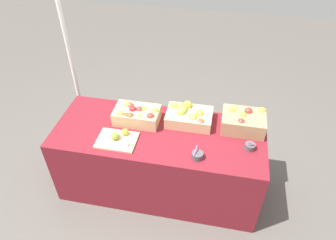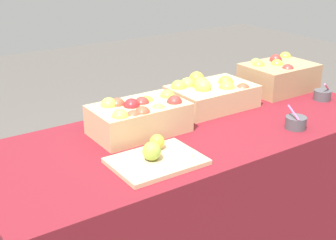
% 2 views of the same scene
% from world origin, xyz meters
% --- Properties ---
extents(table, '(1.90, 0.76, 0.74)m').
position_xyz_m(table, '(0.00, 0.00, 0.37)').
color(table, maroon).
rests_on(table, ground_plane).
extents(apple_crate_left, '(0.38, 0.28, 0.19)m').
position_xyz_m(apple_crate_left, '(0.73, 0.20, 0.82)').
color(apple_crate_left, tan).
rests_on(apple_crate_left, table).
extents(apple_crate_middle, '(0.42, 0.28, 0.17)m').
position_xyz_m(apple_crate_middle, '(0.24, 0.19, 0.81)').
color(apple_crate_middle, tan).
rests_on(apple_crate_middle, table).
extents(apple_crate_right, '(0.41, 0.25, 0.16)m').
position_xyz_m(apple_crate_right, '(-0.23, 0.11, 0.82)').
color(apple_crate_right, tan).
rests_on(apple_crate_right, table).
extents(cutting_board_front, '(0.34, 0.25, 0.09)m').
position_xyz_m(cutting_board_front, '(-0.33, -0.18, 0.76)').
color(cutting_board_front, '#D1B284').
rests_on(cutting_board_front, table).
extents(sample_bowl_near, '(0.09, 0.09, 0.10)m').
position_xyz_m(sample_bowl_near, '(0.38, -0.24, 0.77)').
color(sample_bowl_near, '#4C4C51').
rests_on(sample_bowl_near, table).
extents(sample_bowl_mid, '(0.09, 0.09, 0.10)m').
position_xyz_m(sample_bowl_mid, '(0.80, -0.06, 0.77)').
color(sample_bowl_mid, '#4C4C51').
rests_on(sample_bowl_mid, table).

